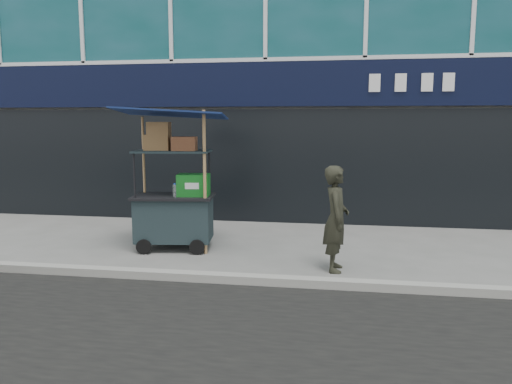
# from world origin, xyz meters

# --- Properties ---
(ground) EXTENTS (80.00, 80.00, 0.00)m
(ground) POSITION_xyz_m (0.00, 0.00, 0.00)
(ground) COLOR slate
(ground) RESTS_ON ground
(curb) EXTENTS (80.00, 0.18, 0.12)m
(curb) POSITION_xyz_m (0.00, -0.20, 0.06)
(curb) COLOR #97978E
(curb) RESTS_ON ground
(vendor_cart) EXTENTS (1.91, 1.46, 2.38)m
(vendor_cart) POSITION_xyz_m (-1.18, 1.42, 0.83)
(vendor_cart) COLOR black
(vendor_cart) RESTS_ON ground
(vendor_man) EXTENTS (0.37, 0.56, 1.53)m
(vendor_man) POSITION_xyz_m (1.50, 0.61, 0.77)
(vendor_man) COLOR #26271C
(vendor_man) RESTS_ON ground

